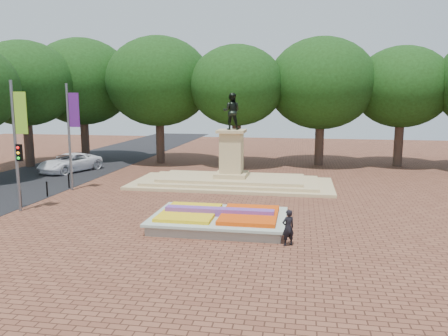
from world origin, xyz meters
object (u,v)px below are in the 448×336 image
object	(u,v)px
flower_bed	(220,219)
monument	(231,173)
pedestrian	(288,228)
van	(70,163)

from	to	relation	value
flower_bed	monument	size ratio (longest dim) A/B	0.45
flower_bed	pedestrian	size ratio (longest dim) A/B	4.10
pedestrian	flower_bed	bearing A→B (deg)	-66.02
monument	pedestrian	xyz separation A→B (m)	(4.31, -12.13, -0.11)
monument	pedestrian	distance (m)	12.87
monument	flower_bed	bearing A→B (deg)	-84.13
flower_bed	van	world-z (taller)	van
van	pedestrian	size ratio (longest dim) A/B	3.55
pedestrian	monument	bearing A→B (deg)	-103.49
monument	van	distance (m)	14.45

